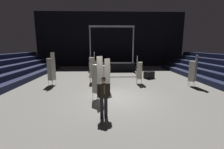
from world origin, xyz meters
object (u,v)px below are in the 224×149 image
at_px(chair_stack_front_right, 193,71).
at_px(chair_stack_mid_left, 97,78).
at_px(chair_stack_front_left, 106,75).
at_px(chair_stack_rear_left, 139,70).
at_px(chair_stack_mid_right, 51,69).
at_px(man_with_tie, 104,95).
at_px(crew_worker_near_stage, 95,68).
at_px(stage_riser, 111,65).
at_px(equipment_road_case, 149,75).
at_px(chair_stack_mid_centre, 92,67).

height_order(chair_stack_front_right, chair_stack_mid_left, chair_stack_mid_left).
xyz_separation_m(chair_stack_front_left, chair_stack_rear_left, (2.70, 2.00, 0.00)).
bearing_deg(chair_stack_mid_right, man_with_tie, -122.40).
relative_size(chair_stack_mid_right, chair_stack_rear_left, 1.15).
xyz_separation_m(chair_stack_front_right, chair_stack_mid_right, (-10.77, 0.75, 0.08)).
height_order(man_with_tie, crew_worker_near_stage, man_with_tie).
distance_m(chair_stack_front_left, chair_stack_mid_left, 1.78).
height_order(stage_riser, equipment_road_case, stage_riser).
height_order(stage_riser, chair_stack_front_left, stage_riser).
height_order(man_with_tie, chair_stack_front_left, chair_stack_front_left).
xyz_separation_m(chair_stack_front_right, chair_stack_mid_centre, (-7.69, 1.59, 0.08)).
bearing_deg(chair_stack_front_right, stage_riser, 82.43).
bearing_deg(stage_riser, equipment_road_case, -56.11).
bearing_deg(chair_stack_front_left, man_with_tie, -123.89).
bearing_deg(chair_stack_rear_left, equipment_road_case, 160.86).
height_order(chair_stack_front_left, crew_worker_near_stage, chair_stack_front_left).
distance_m(stage_riser, crew_worker_near_stage, 4.60).
relative_size(stage_riser, equipment_road_case, 6.13).
relative_size(man_with_tie, chair_stack_mid_right, 0.69).
distance_m(chair_stack_mid_left, equipment_road_case, 7.42).
bearing_deg(crew_worker_near_stage, equipment_road_case, -43.52).
relative_size(man_with_tie, chair_stack_mid_centre, 0.69).
xyz_separation_m(chair_stack_front_right, equipment_road_case, (-2.45, 3.06, -0.87)).
xyz_separation_m(chair_stack_front_left, crew_worker_near_stage, (-1.05, 4.93, -0.17)).
relative_size(man_with_tie, chair_stack_front_right, 0.74).
xyz_separation_m(stage_riser, man_with_tie, (-0.72, -13.15, 0.39)).
bearing_deg(chair_stack_mid_centre, man_with_tie, -171.39).
distance_m(chair_stack_mid_left, chair_stack_rear_left, 4.87).
relative_size(stage_riser, chair_stack_mid_centre, 2.15).
height_order(chair_stack_front_right, equipment_road_case, chair_stack_front_right).
bearing_deg(chair_stack_mid_left, chair_stack_front_right, -25.55).
distance_m(stage_riser, chair_stack_front_right, 10.09).
bearing_deg(chair_stack_mid_left, chair_stack_rear_left, 2.86).
relative_size(chair_stack_front_right, chair_stack_mid_left, 0.97).
height_order(chair_stack_mid_left, equipment_road_case, chair_stack_mid_left).
height_order(chair_stack_mid_centre, chair_stack_rear_left, chair_stack_mid_centre).
bearing_deg(equipment_road_case, chair_stack_mid_centre, -164.32).
distance_m(chair_stack_mid_right, crew_worker_near_stage, 4.50).
height_order(stage_riser, chair_stack_front_right, stage_riser).
bearing_deg(chair_stack_mid_right, chair_stack_front_right, -72.47).
relative_size(chair_stack_front_right, equipment_road_case, 2.66).
relative_size(chair_stack_front_left, chair_stack_rear_left, 1.00).
bearing_deg(chair_stack_front_left, crew_worker_near_stage, 68.99).
xyz_separation_m(man_with_tie, chair_stack_mid_centre, (-1.09, 6.57, 0.27)).
relative_size(stage_riser, crew_worker_near_stage, 3.31).
distance_m(chair_stack_mid_left, chair_stack_mid_centre, 4.37).
distance_m(stage_riser, man_with_tie, 13.18).
height_order(man_with_tie, chair_stack_mid_centre, chair_stack_mid_centre).
xyz_separation_m(chair_stack_front_left, equipment_road_case, (4.10, 4.07, -0.79)).
relative_size(chair_stack_front_left, equipment_road_case, 2.47).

